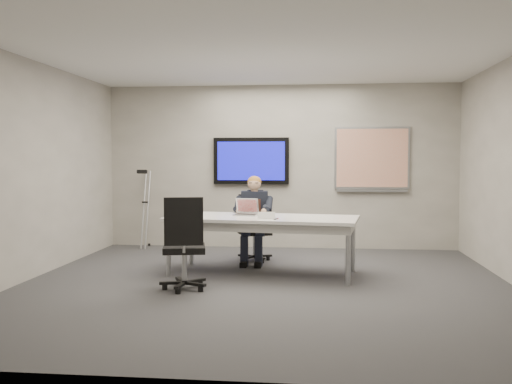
# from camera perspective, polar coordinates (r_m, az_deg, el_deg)

# --- Properties ---
(floor) EXTENTS (6.00, 6.00, 0.02)m
(floor) POSITION_cam_1_polar(r_m,az_deg,el_deg) (7.00, 0.84, -9.32)
(floor) COLOR #39393B
(floor) RESTS_ON ground
(ceiling) EXTENTS (6.00, 6.00, 0.02)m
(ceiling) POSITION_cam_1_polar(r_m,az_deg,el_deg) (6.95, 0.86, 13.83)
(ceiling) COLOR white
(ceiling) RESTS_ON wall_back
(wall_back) EXTENTS (6.00, 0.02, 2.80)m
(wall_back) POSITION_cam_1_polar(r_m,az_deg,el_deg) (9.83, 2.45, 2.54)
(wall_back) COLOR gray
(wall_back) RESTS_ON ground
(wall_front) EXTENTS (6.00, 0.02, 2.80)m
(wall_front) POSITION_cam_1_polar(r_m,az_deg,el_deg) (3.86, -3.21, 1.37)
(wall_front) COLOR gray
(wall_front) RESTS_ON ground
(wall_left) EXTENTS (0.02, 6.00, 2.80)m
(wall_left) POSITION_cam_1_polar(r_m,az_deg,el_deg) (7.71, -21.96, 2.10)
(wall_left) COLOR gray
(wall_left) RESTS_ON ground
(conference_table) EXTENTS (2.60, 1.35, 0.77)m
(conference_table) POSITION_cam_1_polar(r_m,az_deg,el_deg) (7.58, 0.66, -3.14)
(conference_table) COLOR white
(conference_table) RESTS_ON ground
(tv_display) EXTENTS (1.30, 0.09, 0.80)m
(tv_display) POSITION_cam_1_polar(r_m,az_deg,el_deg) (9.82, -0.49, 3.13)
(tv_display) COLOR black
(tv_display) RESTS_ON wall_back
(whiteboard) EXTENTS (1.25, 0.08, 1.10)m
(whiteboard) POSITION_cam_1_polar(r_m,az_deg,el_deg) (9.82, 11.52, 3.24)
(whiteboard) COLOR #999CA1
(whiteboard) RESTS_ON wall_back
(office_chair_far) EXTENTS (0.61, 0.61, 1.00)m
(office_chair_far) POSITION_cam_1_polar(r_m,az_deg,el_deg) (8.63, -0.20, -4.82)
(office_chair_far) COLOR black
(office_chair_far) RESTS_ON ground
(office_chair_near) EXTENTS (0.62, 0.62, 1.10)m
(office_chair_near) POSITION_cam_1_polar(r_m,az_deg,el_deg) (6.73, -7.18, -6.87)
(office_chair_near) COLOR black
(office_chair_near) RESTS_ON ground
(seated_person) EXTENTS (0.42, 0.71, 1.28)m
(seated_person) POSITION_cam_1_polar(r_m,az_deg,el_deg) (8.37, -0.28, -3.65)
(seated_person) COLOR #202536
(seated_person) RESTS_ON office_chair_far
(crutch) EXTENTS (0.39, 0.81, 1.45)m
(crutch) POSITION_cam_1_polar(r_m,az_deg,el_deg) (10.02, -10.98, -1.56)
(crutch) COLOR #A4A7AC
(crutch) RESTS_ON ground
(laptop) EXTENTS (0.35, 0.35, 0.22)m
(laptop) POSITION_cam_1_polar(r_m,az_deg,el_deg) (7.79, -0.95, -1.90)
(laptop) COLOR #AAAAAC
(laptop) RESTS_ON conference_table
(name_tent) EXTENTS (0.23, 0.10, 0.09)m
(name_tent) POSITION_cam_1_polar(r_m,az_deg,el_deg) (7.30, 1.06, -2.34)
(name_tent) COLOR white
(name_tent) RESTS_ON conference_table
(pen) EXTENTS (0.05, 0.15, 0.01)m
(pen) POSITION_cam_1_polar(r_m,az_deg,el_deg) (7.23, 2.04, -2.70)
(pen) COLOR black
(pen) RESTS_ON conference_table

